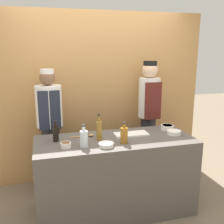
{
  "coord_description": "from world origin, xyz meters",
  "views": [
    {
      "loc": [
        -0.76,
        -2.7,
        1.89
      ],
      "look_at": [
        0.0,
        0.15,
        1.18
      ],
      "focal_mm": 42.0,
      "sensor_mm": 36.0,
      "label": 1
    }
  ],
  "objects_px": {
    "bottle_vinegar": "(99,130)",
    "wooden_spoon": "(86,136)",
    "chef_left": "(50,127)",
    "sauce_bowl_red": "(167,127)",
    "chef_right": "(149,115)",
    "bottle_clear": "(84,138)",
    "bottle_soy": "(56,133)",
    "sauce_bowl_green": "(174,132)",
    "sauce_bowl_purple": "(106,145)",
    "sauce_bowl_brown": "(66,145)",
    "bottle_amber": "(124,135)",
    "cutting_board": "(131,134)"
  },
  "relations": [
    {
      "from": "bottle_soy",
      "to": "bottle_amber",
      "type": "relative_size",
      "value": 1.02
    },
    {
      "from": "bottle_amber",
      "to": "cutting_board",
      "type": "bearing_deg",
      "value": 55.41
    },
    {
      "from": "chef_right",
      "to": "bottle_amber",
      "type": "bearing_deg",
      "value": -126.9
    },
    {
      "from": "sauce_bowl_green",
      "to": "sauce_bowl_purple",
      "type": "height_order",
      "value": "sauce_bowl_green"
    },
    {
      "from": "sauce_bowl_purple",
      "to": "bottle_vinegar",
      "type": "height_order",
      "value": "bottle_vinegar"
    },
    {
      "from": "sauce_bowl_purple",
      "to": "sauce_bowl_red",
      "type": "relative_size",
      "value": 0.97
    },
    {
      "from": "bottle_soy",
      "to": "chef_right",
      "type": "relative_size",
      "value": 0.14
    },
    {
      "from": "wooden_spoon",
      "to": "chef_right",
      "type": "distance_m",
      "value": 1.14
    },
    {
      "from": "cutting_board",
      "to": "wooden_spoon",
      "type": "distance_m",
      "value": 0.53
    },
    {
      "from": "bottle_clear",
      "to": "sauce_bowl_brown",
      "type": "bearing_deg",
      "value": 172.81
    },
    {
      "from": "wooden_spoon",
      "to": "sauce_bowl_brown",
      "type": "bearing_deg",
      "value": -132.32
    },
    {
      "from": "bottle_clear",
      "to": "bottle_amber",
      "type": "relative_size",
      "value": 1.01
    },
    {
      "from": "wooden_spoon",
      "to": "chef_right",
      "type": "relative_size",
      "value": 0.16
    },
    {
      "from": "bottle_soy",
      "to": "chef_left",
      "type": "relative_size",
      "value": 0.15
    },
    {
      "from": "sauce_bowl_brown",
      "to": "chef_right",
      "type": "relative_size",
      "value": 0.06
    },
    {
      "from": "sauce_bowl_brown",
      "to": "bottle_soy",
      "type": "distance_m",
      "value": 0.25
    },
    {
      "from": "cutting_board",
      "to": "bottle_soy",
      "type": "height_order",
      "value": "bottle_soy"
    },
    {
      "from": "cutting_board",
      "to": "sauce_bowl_red",
      "type": "bearing_deg",
      "value": 9.85
    },
    {
      "from": "cutting_board",
      "to": "bottle_amber",
      "type": "xyz_separation_m",
      "value": [
        -0.16,
        -0.24,
        0.08
      ]
    },
    {
      "from": "sauce_bowl_green",
      "to": "wooden_spoon",
      "type": "height_order",
      "value": "sauce_bowl_green"
    },
    {
      "from": "bottle_vinegar",
      "to": "bottle_soy",
      "type": "relative_size",
      "value": 1.23
    },
    {
      "from": "bottle_amber",
      "to": "chef_left",
      "type": "xyz_separation_m",
      "value": [
        -0.75,
        0.85,
        -0.1
      ]
    },
    {
      "from": "cutting_board",
      "to": "wooden_spoon",
      "type": "bearing_deg",
      "value": 173.08
    },
    {
      "from": "cutting_board",
      "to": "bottle_amber",
      "type": "relative_size",
      "value": 1.69
    },
    {
      "from": "sauce_bowl_red",
      "to": "sauce_bowl_green",
      "type": "bearing_deg",
      "value": -93.38
    },
    {
      "from": "bottle_vinegar",
      "to": "chef_left",
      "type": "bearing_deg",
      "value": 127.42
    },
    {
      "from": "bottle_vinegar",
      "to": "wooden_spoon",
      "type": "bearing_deg",
      "value": 135.49
    },
    {
      "from": "sauce_bowl_purple",
      "to": "sauce_bowl_red",
      "type": "height_order",
      "value": "sauce_bowl_red"
    },
    {
      "from": "sauce_bowl_brown",
      "to": "wooden_spoon",
      "type": "height_order",
      "value": "sauce_bowl_brown"
    },
    {
      "from": "sauce_bowl_red",
      "to": "bottle_clear",
      "type": "distance_m",
      "value": 1.16
    },
    {
      "from": "bottle_clear",
      "to": "chef_left",
      "type": "relative_size",
      "value": 0.14
    },
    {
      "from": "sauce_bowl_green",
      "to": "cutting_board",
      "type": "relative_size",
      "value": 0.42
    },
    {
      "from": "bottle_clear",
      "to": "bottle_amber",
      "type": "height_order",
      "value": "bottle_clear"
    },
    {
      "from": "bottle_clear",
      "to": "chef_left",
      "type": "xyz_separation_m",
      "value": [
        -0.32,
        0.85,
        -0.1
      ]
    },
    {
      "from": "sauce_bowl_purple",
      "to": "bottle_soy",
      "type": "bearing_deg",
      "value": 147.91
    },
    {
      "from": "chef_left",
      "to": "sauce_bowl_red",
      "type": "bearing_deg",
      "value": -20.11
    },
    {
      "from": "sauce_bowl_green",
      "to": "bottle_clear",
      "type": "bearing_deg",
      "value": -173.27
    },
    {
      "from": "bottle_clear",
      "to": "chef_right",
      "type": "xyz_separation_m",
      "value": [
        1.07,
        0.85,
        -0.02
      ]
    },
    {
      "from": "sauce_bowl_red",
      "to": "chef_left",
      "type": "xyz_separation_m",
      "value": [
        -1.43,
        0.52,
        -0.04
      ]
    },
    {
      "from": "bottle_vinegar",
      "to": "wooden_spoon",
      "type": "height_order",
      "value": "bottle_vinegar"
    },
    {
      "from": "sauce_bowl_green",
      "to": "bottle_vinegar",
      "type": "relative_size",
      "value": 0.56
    },
    {
      "from": "sauce_bowl_purple",
      "to": "sauce_bowl_brown",
      "type": "relative_size",
      "value": 1.4
    },
    {
      "from": "sauce_bowl_green",
      "to": "chef_left",
      "type": "relative_size",
      "value": 0.1
    },
    {
      "from": "sauce_bowl_green",
      "to": "bottle_vinegar",
      "type": "distance_m",
      "value": 0.91
    },
    {
      "from": "bottle_amber",
      "to": "wooden_spoon",
      "type": "bearing_deg",
      "value": 140.36
    },
    {
      "from": "bottle_soy",
      "to": "chef_left",
      "type": "bearing_deg",
      "value": 94.18
    },
    {
      "from": "sauce_bowl_green",
      "to": "sauce_bowl_brown",
      "type": "bearing_deg",
      "value": -175.27
    },
    {
      "from": "sauce_bowl_purple",
      "to": "chef_right",
      "type": "height_order",
      "value": "chef_right"
    },
    {
      "from": "sauce_bowl_green",
      "to": "chef_right",
      "type": "relative_size",
      "value": 0.1
    },
    {
      "from": "cutting_board",
      "to": "wooden_spoon",
      "type": "height_order",
      "value": "wooden_spoon"
    }
  ]
}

